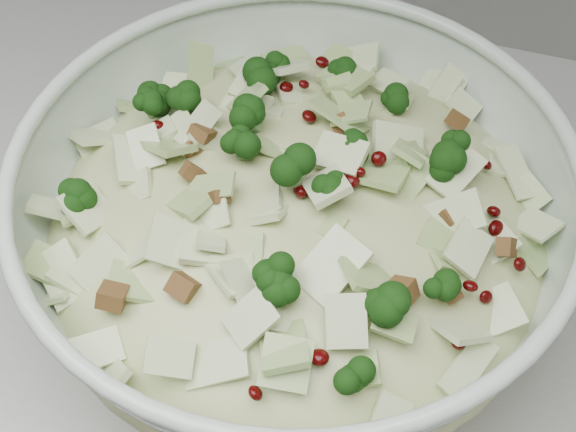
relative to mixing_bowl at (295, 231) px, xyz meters
name	(u,v)px	position (x,y,z in m)	size (l,w,h in m)	color
counter	(43,337)	(-0.41, 0.10, -0.53)	(3.60, 0.60, 0.90)	#B0B0AB
mixing_bowl	(295,231)	(0.00, 0.00, 0.00)	(0.49, 0.49, 0.16)	silver
salad	(295,209)	(0.00, 0.00, 0.03)	(0.51, 0.51, 0.16)	beige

